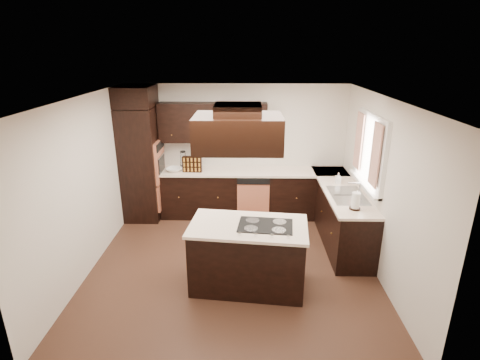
# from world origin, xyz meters

# --- Properties ---
(floor) EXTENTS (4.20, 4.20, 0.02)m
(floor) POSITION_xyz_m (0.00, 0.00, -0.01)
(floor) COLOR brown
(floor) RESTS_ON ground
(ceiling) EXTENTS (4.20, 4.20, 0.02)m
(ceiling) POSITION_xyz_m (0.00, 0.00, 2.51)
(ceiling) COLOR white
(ceiling) RESTS_ON ground
(wall_back) EXTENTS (4.20, 0.02, 2.50)m
(wall_back) POSITION_xyz_m (0.00, 2.11, 1.25)
(wall_back) COLOR silver
(wall_back) RESTS_ON ground
(wall_front) EXTENTS (4.20, 0.02, 2.50)m
(wall_front) POSITION_xyz_m (0.00, -2.11, 1.25)
(wall_front) COLOR silver
(wall_front) RESTS_ON ground
(wall_left) EXTENTS (0.02, 4.20, 2.50)m
(wall_left) POSITION_xyz_m (-2.11, 0.00, 1.25)
(wall_left) COLOR silver
(wall_left) RESTS_ON ground
(wall_right) EXTENTS (0.02, 4.20, 2.50)m
(wall_right) POSITION_xyz_m (2.11, 0.00, 1.25)
(wall_right) COLOR silver
(wall_right) RESTS_ON ground
(oven_column) EXTENTS (0.65, 0.75, 2.12)m
(oven_column) POSITION_xyz_m (-1.78, 1.71, 1.06)
(oven_column) COLOR black
(oven_column) RESTS_ON floor
(wall_oven_face) EXTENTS (0.05, 0.62, 0.78)m
(wall_oven_face) POSITION_xyz_m (-1.43, 1.71, 1.12)
(wall_oven_face) COLOR #D97653
(wall_oven_face) RESTS_ON oven_column
(base_cabinets_back) EXTENTS (2.93, 0.60, 0.88)m
(base_cabinets_back) POSITION_xyz_m (0.03, 1.80, 0.44)
(base_cabinets_back) COLOR black
(base_cabinets_back) RESTS_ON floor
(base_cabinets_right) EXTENTS (0.60, 2.40, 0.88)m
(base_cabinets_right) POSITION_xyz_m (1.80, 0.90, 0.44)
(base_cabinets_right) COLOR black
(base_cabinets_right) RESTS_ON floor
(countertop_back) EXTENTS (2.93, 0.63, 0.04)m
(countertop_back) POSITION_xyz_m (0.03, 1.79, 0.90)
(countertop_back) COLOR #FFE6CE
(countertop_back) RESTS_ON base_cabinets_back
(countertop_right) EXTENTS (0.63, 2.40, 0.04)m
(countertop_right) POSITION_xyz_m (1.79, 0.90, 0.90)
(countertop_right) COLOR #FFE6CE
(countertop_right) RESTS_ON base_cabinets_right
(upper_cabinets) EXTENTS (2.00, 0.34, 0.72)m
(upper_cabinets) POSITION_xyz_m (-0.43, 1.93, 1.81)
(upper_cabinets) COLOR black
(upper_cabinets) RESTS_ON wall_back
(dishwasher_front) EXTENTS (0.60, 0.05, 0.72)m
(dishwasher_front) POSITION_xyz_m (0.33, 1.50, 0.40)
(dishwasher_front) COLOR #D97653
(dishwasher_front) RESTS_ON floor
(window_frame) EXTENTS (0.06, 1.32, 1.12)m
(window_frame) POSITION_xyz_m (2.07, 0.55, 1.65)
(window_frame) COLOR white
(window_frame) RESTS_ON wall_right
(window_pane) EXTENTS (0.00, 1.20, 1.00)m
(window_pane) POSITION_xyz_m (2.10, 0.55, 1.65)
(window_pane) COLOR white
(window_pane) RESTS_ON wall_right
(curtain_left) EXTENTS (0.02, 0.34, 0.90)m
(curtain_left) POSITION_xyz_m (2.01, 0.13, 1.70)
(curtain_left) COLOR #FADAC3
(curtain_left) RESTS_ON wall_right
(curtain_right) EXTENTS (0.02, 0.34, 0.90)m
(curtain_right) POSITION_xyz_m (2.01, 0.97, 1.70)
(curtain_right) COLOR #FADAC3
(curtain_right) RESTS_ON wall_right
(sink_rim) EXTENTS (0.52, 0.84, 0.01)m
(sink_rim) POSITION_xyz_m (1.80, 0.55, 0.92)
(sink_rim) COLOR silver
(sink_rim) RESTS_ON countertop_right
(island) EXTENTS (1.57, 0.97, 0.88)m
(island) POSITION_xyz_m (0.23, -0.52, 0.44)
(island) COLOR black
(island) RESTS_ON floor
(island_top) EXTENTS (1.63, 1.03, 0.04)m
(island_top) POSITION_xyz_m (0.23, -0.52, 0.90)
(island_top) COLOR #FFE6CE
(island_top) RESTS_ON island
(cooktop) EXTENTS (0.75, 0.54, 0.01)m
(cooktop) POSITION_xyz_m (0.46, -0.54, 0.93)
(cooktop) COLOR black
(cooktop) RESTS_ON island_top
(range_hood) EXTENTS (1.05, 0.72, 0.42)m
(range_hood) POSITION_xyz_m (0.10, -0.55, 2.16)
(range_hood) COLOR black
(range_hood) RESTS_ON ceiling
(hood_duct) EXTENTS (0.55, 0.50, 0.13)m
(hood_duct) POSITION_xyz_m (0.10, -0.55, 2.44)
(hood_duct) COLOR black
(hood_duct) RESTS_ON ceiling
(blender_base) EXTENTS (0.15, 0.15, 0.10)m
(blender_base) POSITION_xyz_m (-0.99, 1.77, 0.97)
(blender_base) COLOR silver
(blender_base) RESTS_ON countertop_back
(blender_pitcher) EXTENTS (0.13, 0.13, 0.26)m
(blender_pitcher) POSITION_xyz_m (-0.99, 1.77, 1.15)
(blender_pitcher) COLOR silver
(blender_pitcher) RESTS_ON blender_base
(spice_rack) EXTENTS (0.36, 0.11, 0.30)m
(spice_rack) POSITION_xyz_m (-0.82, 1.69, 1.07)
(spice_rack) COLOR black
(spice_rack) RESTS_ON countertop_back
(mixing_bowl) EXTENTS (0.36, 0.36, 0.07)m
(mixing_bowl) POSITION_xyz_m (-1.15, 1.70, 0.96)
(mixing_bowl) COLOR white
(mixing_bowl) RESTS_ON countertop_back
(soap_bottle) EXTENTS (0.09, 0.09, 0.19)m
(soap_bottle) POSITION_xyz_m (1.77, 1.11, 1.02)
(soap_bottle) COLOR white
(soap_bottle) RESTS_ON countertop_right
(paper_towel) EXTENTS (0.15, 0.15, 0.26)m
(paper_towel) POSITION_xyz_m (1.77, 0.02, 1.05)
(paper_towel) COLOR white
(paper_towel) RESTS_ON countertop_right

